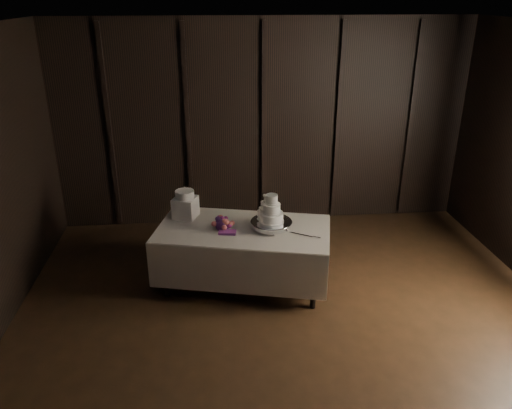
# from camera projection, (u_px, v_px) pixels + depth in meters

# --- Properties ---
(room) EXTENTS (6.08, 7.08, 3.08)m
(room) POSITION_uv_depth(u_px,v_px,m) (311.00, 230.00, 4.06)
(room) COLOR black
(room) RESTS_ON ground
(display_table) EXTENTS (2.18, 1.48, 0.76)m
(display_table) POSITION_uv_depth(u_px,v_px,m) (243.00, 254.00, 5.92)
(display_table) COLOR beige
(display_table) RESTS_ON ground
(cake_stand) EXTENTS (0.49, 0.49, 0.09)m
(cake_stand) POSITION_uv_depth(u_px,v_px,m) (271.00, 225.00, 5.76)
(cake_stand) COLOR silver
(cake_stand) RESTS_ON display_table
(wedding_cake) EXTENTS (0.31, 0.27, 0.33)m
(wedding_cake) POSITION_uv_depth(u_px,v_px,m) (270.00, 212.00, 5.67)
(wedding_cake) COLOR white
(wedding_cake) RESTS_ON cake_stand
(bouquet) EXTENTS (0.37, 0.46, 0.20)m
(bouquet) POSITION_uv_depth(u_px,v_px,m) (222.00, 224.00, 5.73)
(bouquet) COLOR #E96967
(bouquet) RESTS_ON display_table
(box_pedestal) EXTENTS (0.34, 0.34, 0.25)m
(box_pedestal) POSITION_uv_depth(u_px,v_px,m) (185.00, 207.00, 6.02)
(box_pedestal) COLOR white
(box_pedestal) RESTS_ON display_table
(small_cake) EXTENTS (0.27, 0.27, 0.09)m
(small_cake) POSITION_uv_depth(u_px,v_px,m) (185.00, 194.00, 5.96)
(small_cake) COLOR white
(small_cake) RESTS_ON box_pedestal
(cake_knife) EXTENTS (0.33, 0.21, 0.01)m
(cake_knife) POSITION_uv_depth(u_px,v_px,m) (301.00, 235.00, 5.61)
(cake_knife) COLOR silver
(cake_knife) RESTS_ON display_table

